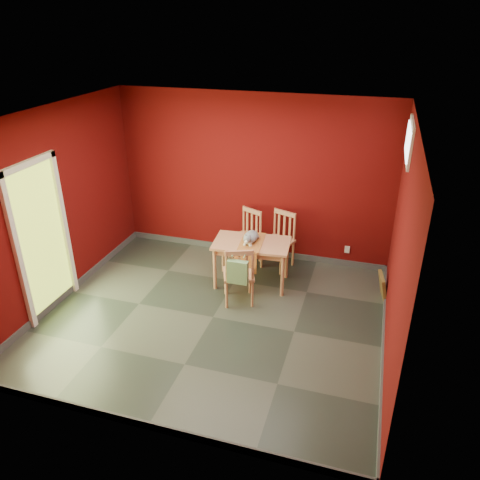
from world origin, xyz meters
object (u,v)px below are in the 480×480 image
(chair_near, at_px, (239,274))
(picture_frame, at_px, (383,287))
(chair_far_right, at_px, (279,239))
(cat, at_px, (251,235))
(chair_far_left, at_px, (246,236))
(tote_bag, at_px, (238,272))
(dining_table, at_px, (252,247))

(chair_near, distance_m, picture_frame, 2.10)
(chair_far_right, distance_m, cat, 0.79)
(chair_far_left, height_order, tote_bag, chair_far_left)
(dining_table, relative_size, cat, 2.78)
(picture_frame, bearing_deg, chair_far_left, 166.62)
(chair_near, bearing_deg, cat, 88.82)
(chair_far_right, bearing_deg, chair_far_left, -179.94)
(dining_table, bearing_deg, chair_far_right, 67.33)
(tote_bag, distance_m, picture_frame, 2.16)
(chair_far_right, relative_size, picture_frame, 2.38)
(dining_table, distance_m, chair_far_left, 0.73)
(chair_far_left, bearing_deg, chair_far_right, 0.06)
(chair_near, bearing_deg, tote_bag, -76.76)
(dining_table, distance_m, chair_near, 0.58)
(chair_far_right, relative_size, cat, 2.19)
(dining_table, distance_m, tote_bag, 0.76)
(chair_near, distance_m, tote_bag, 0.26)
(dining_table, xyz_separation_m, chair_far_left, (-0.27, 0.67, -0.15))
(picture_frame, bearing_deg, chair_far_right, 162.40)
(chair_far_left, height_order, picture_frame, chair_far_left)
(tote_bag, height_order, cat, cat)
(cat, distance_m, picture_frame, 2.05)
(chair_near, height_order, tote_bag, chair_near)
(chair_far_left, relative_size, picture_frame, 2.31)
(dining_table, bearing_deg, chair_far_left, 112.11)
(chair_near, xyz_separation_m, cat, (0.01, 0.57, 0.34))
(cat, height_order, picture_frame, cat)
(picture_frame, bearing_deg, chair_near, -160.40)
(chair_far_left, distance_m, chair_near, 1.24)
(chair_near, bearing_deg, chair_far_left, 101.01)
(chair_far_left, distance_m, tote_bag, 1.47)
(chair_far_right, bearing_deg, dining_table, -112.67)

